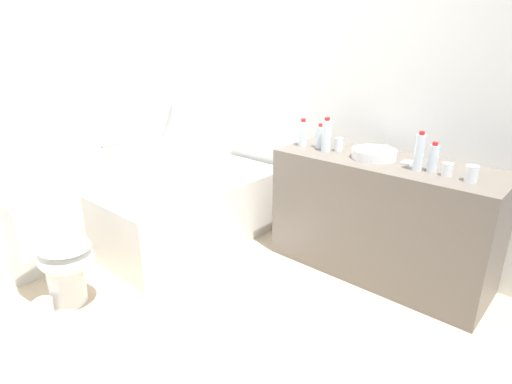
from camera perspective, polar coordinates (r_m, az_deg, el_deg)
ground_plane at (r=2.72m, az=-6.46°, el=-17.25°), size 4.07×4.07×0.00m
wall_back_tiled at (r=3.31m, az=-23.71°, el=12.58°), size 3.47×0.10×2.59m
wall_right_mirror at (r=3.42m, az=13.18°, el=13.94°), size 0.10×2.99×2.59m
bathtub at (r=3.58m, az=-8.32°, el=-2.24°), size 1.56×0.75×1.16m
toilet at (r=2.99m, az=-25.32°, el=-7.32°), size 0.40×0.52×0.71m
vanity_counter at (r=3.14m, az=16.51°, el=-3.42°), size 0.57×1.53×0.86m
sink_basin at (r=3.02m, az=15.69°, el=5.00°), size 0.30×0.30×0.06m
sink_faucet at (r=3.18m, az=17.15°, el=5.56°), size 0.12×0.15×0.07m
water_bottle_0 at (r=2.83m, az=22.86°, el=4.26°), size 0.06×0.06×0.19m
water_bottle_1 at (r=3.21m, az=8.72°, el=7.39°), size 0.07×0.07×0.18m
water_bottle_2 at (r=3.26m, az=6.38°, el=7.89°), size 0.07×0.07×0.21m
water_bottle_3 at (r=2.81m, az=21.24°, el=5.04°), size 0.06×0.06×0.25m
water_bottle_4 at (r=3.12m, az=9.51°, el=7.55°), size 0.07×0.07×0.25m
drinking_glass_0 at (r=3.15m, az=11.15°, el=6.32°), size 0.06×0.06×0.10m
drinking_glass_1 at (r=2.74m, az=27.17°, el=2.24°), size 0.07×0.07×0.09m
drinking_glass_2 at (r=2.79m, az=24.47°, el=2.78°), size 0.06×0.06×0.08m
soap_dish at (r=2.95m, az=19.80°, el=3.71°), size 0.09×0.06×0.02m
bath_mat at (r=3.20m, az=-2.80°, el=-10.58°), size 0.59×0.41×0.01m
toilet_paper_roll at (r=3.01m, az=-26.77°, el=-13.99°), size 0.11×0.11×0.13m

